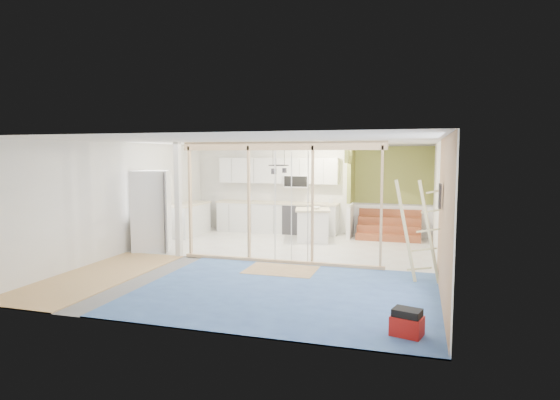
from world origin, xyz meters
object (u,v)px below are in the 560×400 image
(toolbox, at_px, (407,323))
(fridge, at_px, (152,211))
(island, at_px, (313,225))
(ladder, at_px, (420,231))

(toolbox, bearing_deg, fridge, 163.15)
(fridge, bearing_deg, island, 10.32)
(fridge, distance_m, toolbox, 7.23)
(ladder, bearing_deg, island, 141.32)
(fridge, xyz_separation_m, toolbox, (6.07, -3.85, -0.80))
(island, distance_m, ladder, 4.40)
(fridge, distance_m, ladder, 6.32)
(toolbox, xyz_separation_m, ladder, (0.15, 2.70, 0.77))
(island, bearing_deg, ladder, -64.26)
(fridge, height_order, toolbox, fridge)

